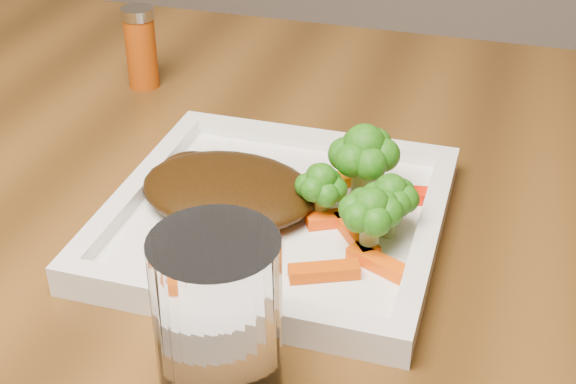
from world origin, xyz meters
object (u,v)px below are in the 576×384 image
(plate, at_px, (277,221))
(spice_shaker, at_px, (141,48))
(steak, at_px, (228,190))
(drinking_glass, at_px, (218,322))

(plate, height_order, spice_shaker, spice_shaker)
(plate, distance_m, steak, 0.05)
(plate, xyz_separation_m, drinking_glass, (0.02, -0.19, 0.05))
(plate, distance_m, spice_shaker, 0.33)
(steak, bearing_deg, spice_shaker, 129.68)
(spice_shaker, distance_m, drinking_glass, 0.49)
(spice_shaker, bearing_deg, steak, -50.32)
(spice_shaker, bearing_deg, drinking_glass, -58.86)
(spice_shaker, relative_size, drinking_glass, 0.77)
(steak, relative_size, spice_shaker, 1.66)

